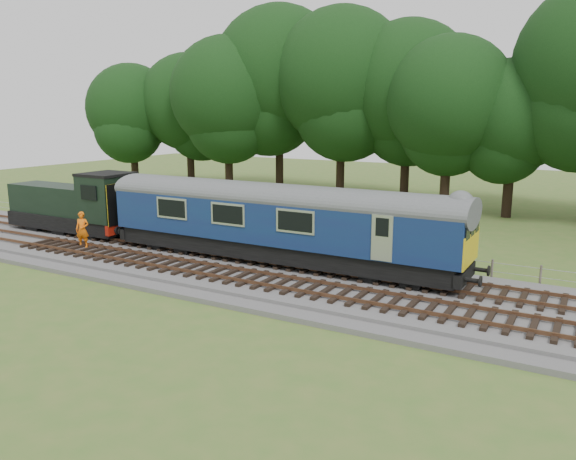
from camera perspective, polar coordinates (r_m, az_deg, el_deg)
The scene contains 9 objects.
ground at distance 24.48m, azimuth 4.03°, elevation -5.83°, with size 120.00×120.00×0.00m, color #446C27.
ballast at distance 24.42m, azimuth 4.04°, elevation -5.44°, with size 70.00×7.00×0.35m, color #4C4C4F.
track_north at distance 25.58m, azimuth 5.40°, elevation -4.10°, with size 67.20×2.40×0.21m.
track_south at distance 22.98m, azimuth 2.32°, elevation -5.91°, with size 67.20×2.40×0.21m.
fence at distance 28.45m, azimuth 7.95°, elevation -3.39°, with size 64.00×0.12×1.00m, color #6B6054, non-canonical shape.
tree_line at distance 44.85m, azimuth 16.26°, elevation 1.84°, with size 70.00×8.00×18.00m, color black, non-canonical shape.
dmu_railcar at distance 26.60m, azimuth -1.18°, elevation 1.42°, with size 18.05×2.86×3.88m.
shunter_loco at distance 35.77m, azimuth -20.76°, elevation 2.32°, with size 8.91×2.60×3.38m.
worker at distance 31.76m, azimuth -20.16°, elevation 0.03°, with size 0.71×0.46×1.94m, color orange.
Camera 1 is at (9.97, -21.09, 7.42)m, focal length 35.00 mm.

